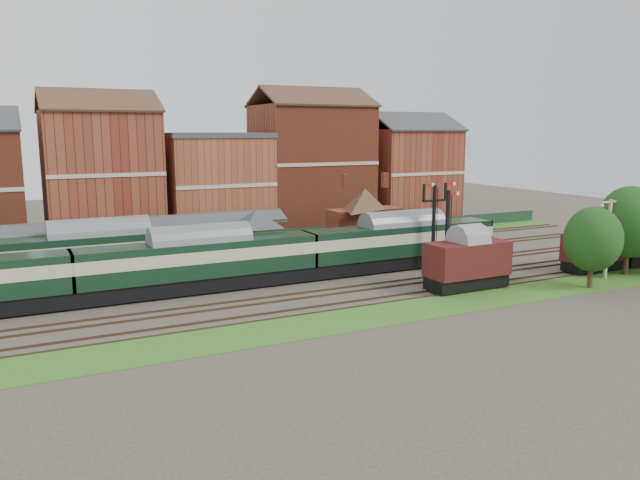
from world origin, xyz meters
name	(u,v)px	position (x,y,z in m)	size (l,w,h in m)	color
ground	(303,280)	(0.00, 0.00, 0.00)	(160.00, 160.00, 0.00)	#473D33
grass_back	(241,249)	(0.00, 16.00, 0.03)	(90.00, 4.50, 0.06)	#2D6619
grass_front	(375,315)	(0.00, -12.00, 0.03)	(90.00, 5.00, 0.06)	#2D6619
fence	(235,239)	(0.00, 18.00, 0.75)	(90.00, 0.12, 1.50)	#193823
platform	(214,259)	(-5.00, 9.75, 0.50)	(55.00, 3.40, 1.00)	#2D2D2D
signal_box	(257,241)	(-3.00, 3.25, 3.19)	(5.40, 5.40, 6.00)	#6C7C58
brick_hut	(336,255)	(5.00, 3.25, 1.20)	(3.20, 2.64, 2.94)	maroon
station_building	(365,214)	(12.00, 9.75, 3.96)	(8.10, 8.10, 5.90)	#993F26
canopy	(150,222)	(-11.00, 9.75, 4.58)	(26.00, 3.89, 4.08)	#454E30
semaphore_bracket	(434,222)	(12.04, -2.50, 4.63)	(3.60, 0.25, 8.18)	black
semaphore_siding	(447,236)	(10.02, -7.00, 4.16)	(1.23, 0.25, 8.00)	black
yard_lamp	(608,234)	(24.00, -11.50, 3.99)	(2.60, 0.22, 7.00)	beige
town_backdrop	(214,180)	(-0.18, 25.00, 7.00)	(69.00, 10.00, 16.00)	#993F26
dmu_train	(201,260)	(-9.09, 0.00, 2.60)	(58.09, 3.05, 4.46)	black
platform_railcar	(100,253)	(-15.89, 6.50, 2.65)	(19.80, 3.12, 4.56)	black
goods_van_a	(467,261)	(10.59, -9.00, 2.35)	(6.87, 2.98, 4.17)	black
goods_van_b	(594,249)	(25.47, -9.00, 2.09)	(6.05, 2.62, 3.67)	black
tree_near	(630,222)	(26.77, -11.40, 4.83)	(5.57, 5.57, 8.05)	#382619
tree_far	(593,239)	(19.94, -13.30, 4.09)	(4.64, 4.64, 6.77)	#382619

